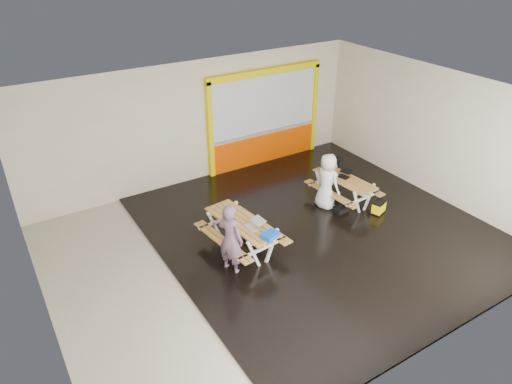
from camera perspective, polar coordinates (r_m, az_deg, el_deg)
room at (r=10.15m, az=2.68°, el=1.59°), size 10.02×8.02×3.52m
deck at (r=11.69m, az=7.58°, el=-4.42°), size 7.50×7.98×0.05m
kiosk at (r=14.39m, az=1.08°, el=8.84°), size 3.88×0.16×3.00m
picnic_table_left at (r=10.57m, az=-1.75°, el=-4.40°), size 1.56×2.12×0.79m
picnic_table_right at (r=12.68m, az=10.72°, el=0.97°), size 1.38×1.91×0.73m
person_left at (r=9.83m, az=-3.11°, el=-5.73°), size 0.60×0.71×1.65m
person_right at (r=12.27m, az=8.67°, el=1.26°), size 0.60×0.82×1.54m
laptop_left at (r=10.23m, az=-0.17°, el=-4.03°), size 0.40×0.37×0.16m
laptop_right at (r=12.68m, az=10.74°, el=2.10°), size 0.43×0.40×0.15m
blue_pouch at (r=9.90m, az=1.76°, el=-5.31°), size 0.42×0.35×0.11m
toolbox at (r=12.98m, az=8.76°, el=3.14°), size 0.41×0.26×0.22m
backpack at (r=13.51m, az=10.07°, el=3.39°), size 0.30×0.25×0.42m
dark_case at (r=12.39m, az=10.37°, el=-2.09°), size 0.34×0.26×0.13m
fluke_bag at (r=12.49m, az=14.77°, el=-1.84°), size 0.45×0.36×0.33m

